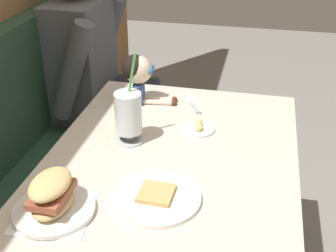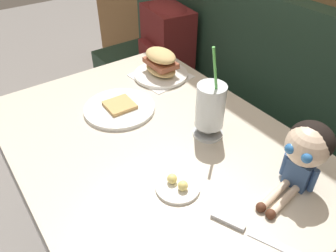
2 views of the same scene
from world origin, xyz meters
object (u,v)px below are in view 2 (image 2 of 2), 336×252
(sandwich_plate, at_px, (161,66))
(butter_knife, at_px, (241,227))
(toast_plate, at_px, (120,108))
(butter_saucer, at_px, (178,186))
(milkshake_glass, at_px, (210,108))
(seated_doll, at_px, (307,149))
(backpack, at_px, (166,38))

(sandwich_plate, bearing_deg, butter_knife, -20.12)
(toast_plate, xyz_separation_m, butter_saucer, (0.41, -0.05, 0.00))
(milkshake_glass, bearing_deg, seated_doll, 9.49)
(milkshake_glass, relative_size, backpack, 0.78)
(butter_saucer, distance_m, seated_doll, 0.34)
(butter_saucer, bearing_deg, seated_doll, 56.81)
(seated_doll, bearing_deg, butter_knife, -86.13)
(milkshake_glass, bearing_deg, butter_knife, -28.36)
(milkshake_glass, distance_m, butter_saucer, 0.27)
(milkshake_glass, relative_size, butter_knife, 1.41)
(sandwich_plate, height_order, seated_doll, seated_doll)
(milkshake_glass, height_order, backpack, milkshake_glass)
(seated_doll, bearing_deg, backpack, 161.15)
(butter_knife, relative_size, backpack, 0.55)
(seated_doll, bearing_deg, butter_saucer, -123.19)
(toast_plate, xyz_separation_m, seated_doll, (0.58, 0.21, 0.12))
(toast_plate, height_order, seated_doll, seated_doll)
(butter_saucer, relative_size, butter_knife, 0.54)
(sandwich_plate, relative_size, backpack, 0.55)
(toast_plate, distance_m, backpack, 0.84)
(butter_saucer, bearing_deg, backpack, 146.03)
(butter_knife, bearing_deg, seated_doll, 93.87)
(butter_knife, bearing_deg, toast_plate, 179.52)
(milkshake_glass, xyz_separation_m, backpack, (-0.85, 0.44, -0.18))
(toast_plate, relative_size, sandwich_plate, 1.12)
(seated_doll, distance_m, backpack, 1.24)
(sandwich_plate, xyz_separation_m, backpack, (-0.46, 0.35, -0.13))
(milkshake_glass, height_order, butter_knife, milkshake_glass)
(milkshake_glass, relative_size, butter_saucer, 2.62)
(toast_plate, bearing_deg, butter_knife, -0.48)
(milkshake_glass, bearing_deg, toast_plate, -149.98)
(sandwich_plate, distance_m, butter_knife, 0.76)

